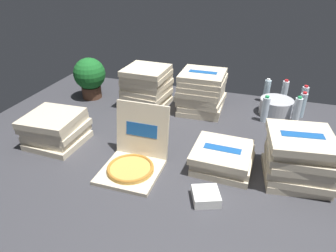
{
  "coord_description": "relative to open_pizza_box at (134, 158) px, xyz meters",
  "views": [
    {
      "loc": [
        0.54,
        -1.7,
        1.19
      ],
      "look_at": [
        -0.05,
        0.1,
        0.14
      ],
      "focal_mm": 32.42,
      "sensor_mm": 36.0,
      "label": 1
    }
  ],
  "objects": [
    {
      "name": "ground_plane",
      "position": [
        0.16,
        0.26,
        -0.09
      ],
      "size": [
        3.2,
        2.4,
        0.02
      ],
      "primitive_type": "cube",
      "color": "#38383D"
    },
    {
      "name": "open_pizza_box",
      "position": [
        0.0,
        0.0,
        0.0
      ],
      "size": [
        0.36,
        0.43,
        0.38
      ],
      "color": "beige",
      "rests_on": "ground_plane"
    },
    {
      "name": "pizza_stack_left_mid",
      "position": [
        -0.67,
        0.12,
        0.03
      ],
      "size": [
        0.4,
        0.4,
        0.22
      ],
      "color": "beige",
      "rests_on": "ground_plane"
    },
    {
      "name": "pizza_stack_left_near",
      "position": [
        0.98,
        0.21,
        0.08
      ],
      "size": [
        0.42,
        0.43,
        0.31
      ],
      "color": "beige",
      "rests_on": "ground_plane"
    },
    {
      "name": "pizza_stack_center_far",
      "position": [
        0.22,
        0.96,
        0.1
      ],
      "size": [
        0.4,
        0.38,
        0.36
      ],
      "color": "beige",
      "rests_on": "ground_plane"
    },
    {
      "name": "pizza_stack_left_far",
      "position": [
        -0.28,
        0.93,
        0.1
      ],
      "size": [
        0.41,
        0.42,
        0.36
      ],
      "color": "beige",
      "rests_on": "ground_plane"
    },
    {
      "name": "pizza_stack_right_near",
      "position": [
        0.54,
        0.2,
        -0.01
      ],
      "size": [
        0.39,
        0.39,
        0.14
      ],
      "color": "beige",
      "rests_on": "ground_plane"
    },
    {
      "name": "ice_bucket",
      "position": [
        0.85,
        1.1,
        -0.01
      ],
      "size": [
        0.28,
        0.28,
        0.13
      ],
      "primitive_type": "cylinder",
      "color": "#B7BABF",
      "rests_on": "ground_plane"
    },
    {
      "name": "water_bottle_0",
      "position": [
        1.08,
        1.27,
        0.03
      ],
      "size": [
        0.06,
        0.06,
        0.23
      ],
      "color": "silver",
      "rests_on": "ground_plane"
    },
    {
      "name": "water_bottle_1",
      "position": [
        0.92,
        1.37,
        0.03
      ],
      "size": [
        0.06,
        0.06,
        0.23
      ],
      "color": "white",
      "rests_on": "ground_plane"
    },
    {
      "name": "water_bottle_2",
      "position": [
        0.76,
        0.93,
        0.03
      ],
      "size": [
        0.06,
        0.06,
        0.23
      ],
      "color": "silver",
      "rests_on": "ground_plane"
    },
    {
      "name": "water_bottle_3",
      "position": [
        1.01,
        1.0,
        0.03
      ],
      "size": [
        0.06,
        0.06,
        0.23
      ],
      "color": "white",
      "rests_on": "ground_plane"
    },
    {
      "name": "water_bottle_4",
      "position": [
        0.76,
        1.35,
        0.03
      ],
      "size": [
        0.06,
        0.06,
        0.23
      ],
      "color": "silver",
      "rests_on": "ground_plane"
    },
    {
      "name": "water_bottle_5",
      "position": [
        1.06,
        1.11,
        0.03
      ],
      "size": [
        0.06,
        0.06,
        0.23
      ],
      "color": "silver",
      "rests_on": "ground_plane"
    },
    {
      "name": "potted_plant",
      "position": [
        -0.85,
        0.92,
        0.14
      ],
      "size": [
        0.3,
        0.3,
        0.39
      ],
      "color": "#513323",
      "rests_on": "ground_plane"
    },
    {
      "name": "napkin_pile",
      "position": [
        0.5,
        -0.16,
        -0.05
      ],
      "size": [
        0.19,
        0.19,
        0.06
      ],
      "primitive_type": "cube",
      "rotation": [
        0.0,
        0.0,
        0.39
      ],
      "color": "white",
      "rests_on": "ground_plane"
    }
  ]
}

